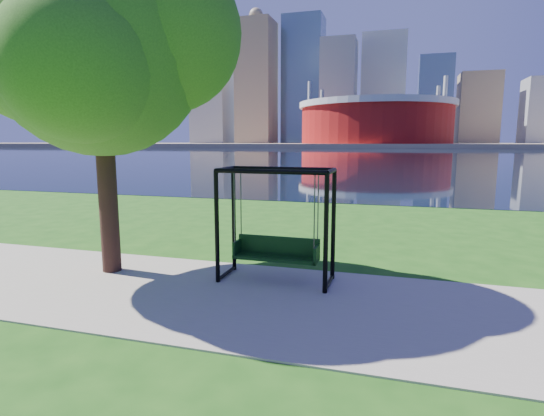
% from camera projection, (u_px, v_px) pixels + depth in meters
% --- Properties ---
extents(ground, '(900.00, 900.00, 0.00)m').
position_uv_depth(ground, '(274.00, 292.00, 8.02)').
color(ground, '#1E5114').
rests_on(ground, ground).
extents(path, '(120.00, 4.00, 0.03)m').
position_uv_depth(path, '(267.00, 301.00, 7.55)').
color(path, '#9E937F').
rests_on(path, ground).
extents(river, '(900.00, 180.00, 0.02)m').
position_uv_depth(river, '(388.00, 153.00, 104.74)').
color(river, black).
rests_on(river, ground).
extents(far_bank, '(900.00, 228.00, 2.00)m').
position_uv_depth(far_bank, '(394.00, 145.00, 298.01)').
color(far_bank, '#937F60').
rests_on(far_bank, ground).
extents(stadium, '(83.00, 83.00, 32.00)m').
position_uv_depth(stadium, '(375.00, 121.00, 231.43)').
color(stadium, maroon).
rests_on(stadium, far_bank).
extents(skyline, '(392.00, 66.00, 96.50)m').
position_uv_depth(skyline, '(390.00, 96.00, 306.52)').
color(skyline, gray).
rests_on(skyline, far_bank).
extents(swing, '(2.26, 1.00, 2.31)m').
position_uv_depth(swing, '(276.00, 227.00, 8.49)').
color(swing, black).
rests_on(swing, ground).
extents(park_tree, '(5.55, 5.01, 6.89)m').
position_uv_depth(park_tree, '(98.00, 44.00, 8.61)').
color(park_tree, black).
rests_on(park_tree, ground).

